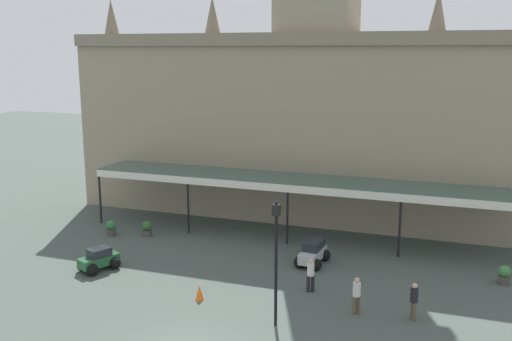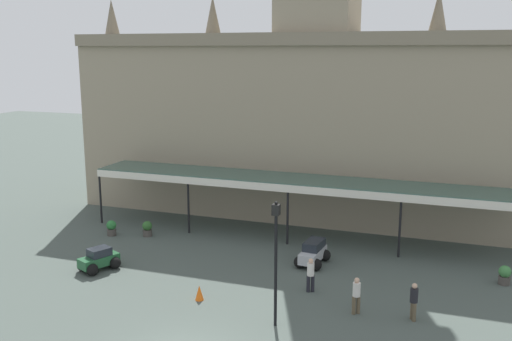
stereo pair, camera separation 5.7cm
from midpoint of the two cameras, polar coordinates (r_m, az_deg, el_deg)
name	(u,v)px [view 1 (the left image)]	position (r m, az deg, el deg)	size (l,w,h in m)	color
station_building	(316,111)	(39.13, 5.91, 5.85)	(33.33, 6.15, 22.35)	gray
entrance_canopy	(294,181)	(34.67, 3.71, -1.05)	(25.98, 3.26, 3.71)	#38564C
car_green_sedan	(99,261)	(31.50, -15.37, -8.64)	(1.99, 2.23, 1.19)	#1E512D
car_silver_estate	(313,254)	(31.34, 5.60, -8.24)	(1.67, 2.32, 1.27)	#B2B5BA
pedestrian_crossing_forecourt	(357,294)	(25.90, 9.89, -11.99)	(0.34, 0.34, 1.67)	brown
pedestrian_near_entrance	(414,300)	(25.86, 15.34, -12.29)	(0.34, 0.37, 1.67)	brown
pedestrian_beside_cars	(311,274)	(27.80, 5.39, -10.15)	(0.36, 0.34, 1.67)	black
victorian_lamppost	(276,250)	(23.63, 1.93, -7.92)	(0.30, 0.30, 5.38)	black
traffic_cone	(199,293)	(27.16, -5.69, -11.98)	(0.40, 0.40, 0.71)	orange
planter_by_canopy	(147,229)	(36.32, -10.81, -5.68)	(0.60, 0.60, 0.96)	#47423D
planter_near_kerb	(111,228)	(36.94, -14.22, -5.54)	(0.60, 0.60, 0.96)	#47423D
planter_forecourt_centre	(504,275)	(31.16, 23.38, -9.46)	(0.60, 0.60, 0.96)	#47423D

